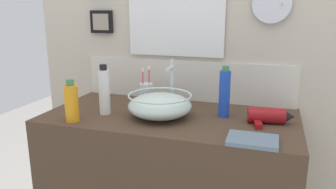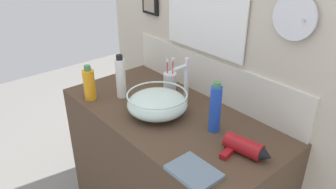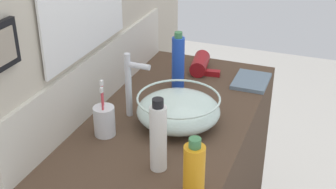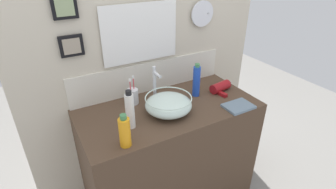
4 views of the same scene
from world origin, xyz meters
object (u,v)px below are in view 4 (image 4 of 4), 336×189
Objects in this scene: faucet at (155,82)px; hand_towel at (238,106)px; glass_bowl_sink at (168,104)px; spray_bottle at (130,110)px; toothbrush_cup at (133,96)px; soap_dispenser at (125,132)px; hair_drier at (222,87)px; lotion_bottle at (196,81)px.

faucet is 0.58m from hand_towel.
glass_bowl_sink is 0.28m from spray_bottle.
toothbrush_cup reaches higher than hand_towel.
toothbrush_cup is (-0.15, 0.21, -0.00)m from glass_bowl_sink.
glass_bowl_sink is at bearing 25.93° from soap_dispenser.
spray_bottle is at bearing -172.57° from hair_drier.
hand_towel is at bearing 0.02° from soap_dispenser.
toothbrush_cup is at bearing 165.70° from lotion_bottle.
hand_towel is (0.15, -0.28, -0.11)m from lotion_bottle.
faucet is at bearing 38.74° from spray_bottle.
hair_drier is at bearing 7.78° from glass_bowl_sink.
hand_towel is (0.70, -0.14, -0.11)m from spray_bottle.
glass_bowl_sink is 0.26m from toothbrush_cup.
toothbrush_cup is (-0.15, 0.03, -0.08)m from faucet.
lotion_bottle is at bearing 20.05° from glass_bowl_sink.
faucet is 0.35m from spray_bottle.
faucet reaches higher than lotion_bottle.
glass_bowl_sink reaches higher than hair_drier.
hair_drier is at bearing 7.43° from spray_bottle.
spray_bottle is 1.27× the size of hand_towel.
hair_drier is 0.88m from soap_dispenser.
lotion_bottle is at bearing 170.03° from hair_drier.
soap_dispenser is at bearing -117.71° from toothbrush_cup.
glass_bowl_sink is 1.55× the size of soap_dispenser.
soap_dispenser is 0.17m from spray_bottle.
glass_bowl_sink is 1.50× the size of toothbrush_cup.
faucet is 0.51m from hair_drier.
toothbrush_cup is at bearing 64.80° from spray_bottle.
hair_drier is 1.05× the size of toothbrush_cup.
faucet is at bearing 140.53° from hand_towel.
toothbrush_cup is at bearing 125.68° from glass_bowl_sink.
faucet is 1.18× the size of hair_drier.
hand_towel is (0.59, -0.39, -0.05)m from toothbrush_cup.
faucet reaches higher than spray_bottle.
soap_dispenser is 0.80× the size of spray_bottle.
hand_towel is (0.79, 0.00, -0.08)m from soap_dispenser.
soap_dispenser is (-0.85, -0.24, 0.05)m from hair_drier.
spray_bottle is (0.09, 0.14, 0.03)m from soap_dispenser.
hair_drier is 1.09× the size of soap_dispenser.
spray_bottle is at bearing -141.26° from faucet.
toothbrush_cup reaches higher than glass_bowl_sink.
spray_bottle reaches higher than glass_bowl_sink.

